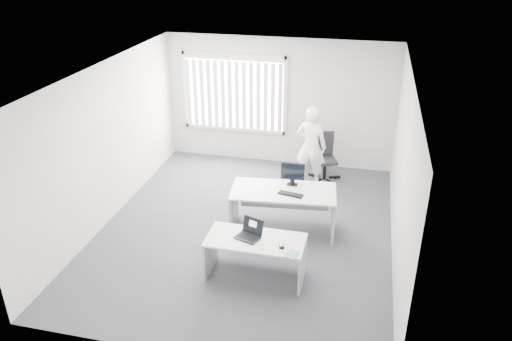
% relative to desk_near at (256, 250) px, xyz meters
% --- Properties ---
extents(ground, '(6.00, 6.00, 0.00)m').
position_rel_desk_near_xyz_m(ground, '(-0.46, 1.24, -0.48)').
color(ground, '#4F4F56').
rests_on(ground, ground).
extents(wall_back, '(5.00, 0.02, 2.80)m').
position_rel_desk_near_xyz_m(wall_back, '(-0.46, 4.24, 0.92)').
color(wall_back, beige).
rests_on(wall_back, ground).
extents(wall_front, '(5.00, 0.02, 2.80)m').
position_rel_desk_near_xyz_m(wall_front, '(-0.46, -1.76, 0.92)').
color(wall_front, beige).
rests_on(wall_front, ground).
extents(wall_left, '(0.02, 6.00, 2.80)m').
position_rel_desk_near_xyz_m(wall_left, '(-2.96, 1.24, 0.92)').
color(wall_left, beige).
rests_on(wall_left, ground).
extents(wall_right, '(0.02, 6.00, 2.80)m').
position_rel_desk_near_xyz_m(wall_right, '(2.04, 1.24, 0.92)').
color(wall_right, beige).
rests_on(wall_right, ground).
extents(ceiling, '(5.00, 6.00, 0.02)m').
position_rel_desk_near_xyz_m(ceiling, '(-0.46, 1.24, 2.32)').
color(ceiling, white).
rests_on(ceiling, wall_back).
extents(window, '(2.32, 0.06, 1.76)m').
position_rel_desk_near_xyz_m(window, '(-1.46, 4.20, 1.07)').
color(window, silver).
rests_on(window, wall_back).
extents(blinds, '(2.20, 0.10, 1.50)m').
position_rel_desk_near_xyz_m(blinds, '(-1.46, 4.14, 1.04)').
color(blinds, white).
rests_on(blinds, wall_back).
extents(desk_near, '(1.46, 0.70, 0.66)m').
position_rel_desk_near_xyz_m(desk_near, '(0.00, 0.00, 0.00)').
color(desk_near, silver).
rests_on(desk_near, ground).
extents(desk_far, '(1.84, 1.00, 0.80)m').
position_rel_desk_near_xyz_m(desk_far, '(0.17, 1.34, 0.10)').
color(desk_far, silver).
rests_on(desk_far, ground).
extents(office_chair, '(0.74, 0.74, 1.01)m').
position_rel_desk_near_xyz_m(office_chair, '(0.65, 3.59, -0.17)').
color(office_chair, black).
rests_on(office_chair, ground).
extents(person, '(0.67, 0.48, 1.69)m').
position_rel_desk_near_xyz_m(person, '(0.39, 3.26, 0.37)').
color(person, white).
rests_on(person, ground).
extents(laptop, '(0.43, 0.41, 0.27)m').
position_rel_desk_near_xyz_m(laptop, '(-0.12, -0.00, 0.32)').
color(laptop, black).
rests_on(laptop, desk_near).
extents(paper_sheet, '(0.31, 0.22, 0.00)m').
position_rel_desk_near_xyz_m(paper_sheet, '(0.36, -0.04, 0.19)').
color(paper_sheet, white).
rests_on(paper_sheet, desk_near).
extents(mouse, '(0.09, 0.13, 0.05)m').
position_rel_desk_near_xyz_m(mouse, '(0.41, -0.11, 0.21)').
color(mouse, '#A7A8AA').
rests_on(mouse, paper_sheet).
extents(booklet, '(0.21, 0.26, 0.01)m').
position_rel_desk_near_xyz_m(booklet, '(0.59, -0.27, 0.19)').
color(booklet, silver).
rests_on(booklet, desk_near).
extents(keyboard, '(0.44, 0.22, 0.02)m').
position_rel_desk_near_xyz_m(keyboard, '(0.31, 1.22, 0.33)').
color(keyboard, black).
rests_on(keyboard, desk_far).
extents(monitor, '(0.41, 0.13, 0.41)m').
position_rel_desk_near_xyz_m(monitor, '(0.28, 1.59, 0.53)').
color(monitor, black).
rests_on(monitor, desk_far).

